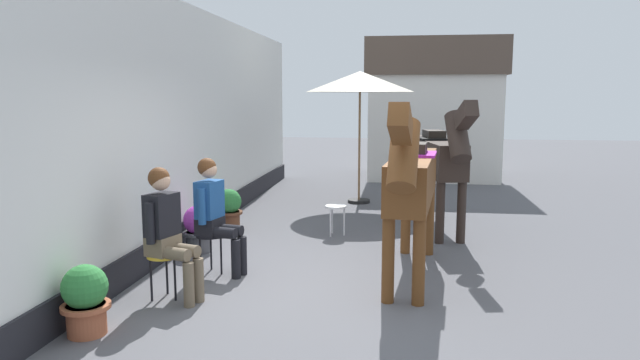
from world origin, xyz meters
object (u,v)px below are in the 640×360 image
seated_visitor_far (214,210)px  spare_stool_white (336,209)px  flower_planter_nearest (85,298)px  flower_planter_inner_far (198,228)px  saddled_horse_far (437,157)px  seated_visitor_near (167,227)px  flower_planter_farthest (229,208)px  cafe_parasol (360,83)px  saddled_horse_near (412,180)px

seated_visitor_far → spare_stool_white: seated_visitor_far is taller
flower_planter_nearest → flower_planter_inner_far: same height
saddled_horse_far → flower_planter_nearest: saddled_horse_far is taller
saddled_horse_far → spare_stool_white: bearing=-158.8°
seated_visitor_near → spare_stool_white: size_ratio=3.02×
spare_stool_white → flower_planter_nearest: bearing=-114.1°
saddled_horse_far → flower_planter_inner_far: (-3.27, -1.78, -0.82)m
seated_visitor_far → saddled_horse_far: bearing=44.6°
spare_stool_white → seated_visitor_far: bearing=-119.8°
seated_visitor_near → spare_stool_white: seated_visitor_near is taller
seated_visitor_far → flower_planter_farthest: size_ratio=2.17×
flower_planter_inner_far → spare_stool_white: flower_planter_inner_far is taller
cafe_parasol → spare_stool_white: size_ratio=5.61×
seated_visitor_near → spare_stool_white: bearing=65.2°
saddled_horse_near → flower_planter_inner_far: saddled_horse_near is taller
cafe_parasol → saddled_horse_near: bearing=-78.7°
saddled_horse_near → flower_planter_farthest: size_ratio=4.68×
flower_planter_inner_far → seated_visitor_near: bearing=-79.4°
seated_visitor_far → cafe_parasol: cafe_parasol is taller
saddled_horse_far → seated_visitor_near: bearing=-128.9°
seated_visitor_far → spare_stool_white: bearing=60.2°
flower_planter_nearest → spare_stool_white: 4.36m
saddled_horse_near → seated_visitor_near: bearing=-156.9°
flower_planter_farthest → seated_visitor_near: bearing=-84.0°
saddled_horse_near → flower_planter_nearest: saddled_horse_near is taller
seated_visitor_far → saddled_horse_near: saddled_horse_near is taller
flower_planter_farthest → spare_stool_white: bearing=-6.8°
flower_planter_inner_far → cafe_parasol: size_ratio=0.25×
saddled_horse_near → saddled_horse_far: size_ratio=1.01×
flower_planter_inner_far → spare_stool_white: (1.74, 1.19, 0.07)m
seated_visitor_far → saddled_horse_near: size_ratio=0.46×
saddled_horse_near → spare_stool_white: 2.37m
seated_visitor_near → flower_planter_nearest: seated_visitor_near is taller
flower_planter_farthest → cafe_parasol: size_ratio=0.25×
saddled_horse_far → spare_stool_white: (-1.53, -0.59, -0.76)m
seated_visitor_near → saddled_horse_far: 4.67m
flower_planter_farthest → spare_stool_white: (1.74, -0.21, 0.07)m
saddled_horse_far → flower_planter_inner_far: 3.81m
seated_visitor_far → saddled_horse_far: 3.85m
seated_visitor_near → saddled_horse_near: size_ratio=0.46×
seated_visitor_near → saddled_horse_near: (2.49, 1.06, 0.38)m
saddled_horse_far → flower_planter_nearest: 5.70m
saddled_horse_near → flower_planter_nearest: size_ratio=4.68×
spare_stool_white → flower_planter_farthest: bearing=173.2°
flower_planter_nearest → cafe_parasol: (1.93, 6.74, 2.03)m
saddled_horse_near → spare_stool_white: saddled_horse_near is taller
saddled_horse_near → cafe_parasol: 4.97m
flower_planter_farthest → spare_stool_white: flower_planter_farthest is taller
seated_visitor_near → flower_planter_inner_far: seated_visitor_near is taller
seated_visitor_near → saddled_horse_far: (2.92, 3.62, 0.38)m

